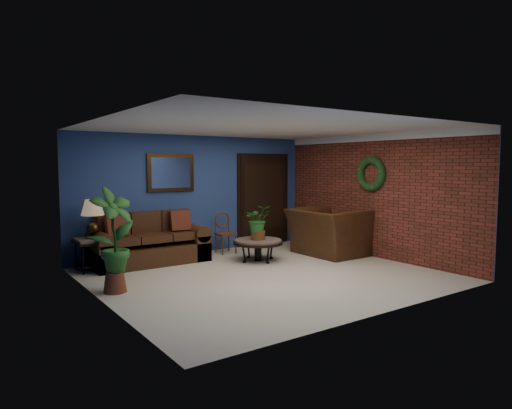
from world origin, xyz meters
TOP-DOWN VIEW (x-y plane):
  - floor at (0.00, 0.00)m, footprint 5.50×5.50m
  - wall_back at (0.00, 2.50)m, footprint 5.50×0.04m
  - wall_left at (-2.75, 0.00)m, footprint 0.04×5.00m
  - wall_right_brick at (2.75, 0.00)m, footprint 0.04×5.00m
  - ceiling at (0.00, 0.00)m, footprint 5.50×5.00m
  - crown_molding at (2.72, 0.00)m, footprint 0.03×5.00m
  - wall_mirror at (-0.60, 2.46)m, footprint 1.02×0.06m
  - closet_door at (1.75, 2.47)m, footprint 1.44×0.06m
  - wreath at (2.69, 0.05)m, footprint 0.16×0.72m
  - sofa at (-1.27, 2.08)m, footprint 2.17×0.94m
  - coffee_table at (0.57, 1.02)m, footprint 0.98×0.98m
  - end_table at (-2.30, 2.05)m, footprint 0.64×0.64m
  - table_lamp at (-2.30, 2.05)m, footprint 0.40×0.40m
  - side_chair at (0.46, 2.11)m, footprint 0.39×0.39m
  - armchair at (2.15, 0.69)m, footprint 1.29×1.48m
  - coffee_plant at (0.57, 1.02)m, footprint 0.62×0.58m
  - floor_plant at (2.35, 1.95)m, footprint 0.36×0.30m
  - tall_plant at (-2.45, 0.42)m, footprint 0.81×0.68m

SIDE VIEW (x-z plane):
  - floor at x=0.00m, z-range 0.00..0.00m
  - sofa at x=-1.27m, z-range -0.17..0.81m
  - coffee_table at x=0.57m, z-range 0.15..0.57m
  - floor_plant at x=2.35m, z-range 0.01..0.76m
  - end_table at x=-2.30m, z-range 0.15..0.73m
  - armchair at x=2.15m, z-range 0.00..0.96m
  - side_chair at x=0.46m, z-range 0.06..0.93m
  - coffee_plant at x=0.57m, z-range 0.45..1.13m
  - tall_plant at x=-2.45m, z-range 0.07..1.64m
  - table_lamp at x=-2.30m, z-range 0.68..1.34m
  - closet_door at x=1.75m, z-range -0.04..2.14m
  - wall_back at x=0.00m, z-range 0.00..2.50m
  - wall_left at x=-2.75m, z-range 0.00..2.50m
  - wall_right_brick at x=2.75m, z-range 0.00..2.50m
  - wreath at x=2.69m, z-range 1.34..2.06m
  - wall_mirror at x=-0.60m, z-range 1.33..2.10m
  - crown_molding at x=2.72m, z-range 2.36..2.50m
  - ceiling at x=0.00m, z-range 2.49..2.51m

